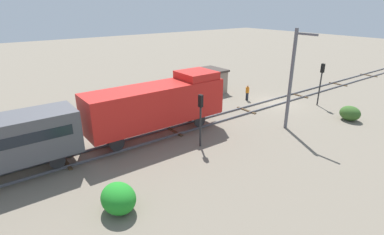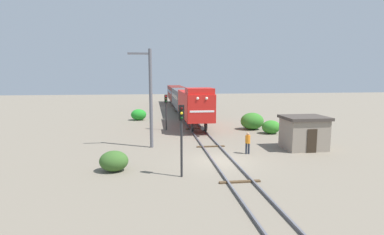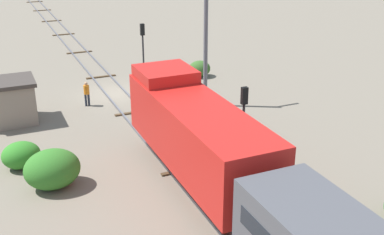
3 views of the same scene
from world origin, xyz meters
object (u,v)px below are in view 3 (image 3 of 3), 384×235
at_px(traffic_signal_near, 143,41).
at_px(traffic_signal_mid, 244,109).
at_px(worker_near_track, 87,92).
at_px(catenary_mast, 206,43).
at_px(locomotive, 194,130).
at_px(relay_hut, 7,101).

xyz_separation_m(traffic_signal_near, traffic_signal_mid, (-0.20, 15.75, -0.25)).
xyz_separation_m(worker_near_track, catenary_mast, (-7.46, 3.12, 3.36)).
bearing_deg(catenary_mast, traffic_signal_mid, 78.27).
relative_size(locomotive, traffic_signal_mid, 2.93).
xyz_separation_m(catenary_mast, relay_hut, (12.56, -2.18, -2.96)).
bearing_deg(traffic_signal_mid, locomotive, 22.83).
bearing_deg(relay_hut, catenary_mast, 170.17).
height_order(traffic_signal_mid, catenary_mast, catenary_mast).
bearing_deg(locomotive, traffic_signal_mid, -157.17).
bearing_deg(traffic_signal_near, traffic_signal_mid, 90.73).
distance_m(traffic_signal_near, catenary_mast, 8.09).
xyz_separation_m(locomotive, relay_hut, (7.50, -11.61, -1.38)).
bearing_deg(catenary_mast, traffic_signal_near, -76.51).
bearing_deg(relay_hut, worker_near_track, -169.49).
xyz_separation_m(traffic_signal_mid, relay_hut, (10.90, -10.17, -1.37)).
distance_m(locomotive, worker_near_track, 12.90).
bearing_deg(catenary_mast, relay_hut, -9.83).
relative_size(catenary_mast, relay_hut, 2.35).
xyz_separation_m(traffic_signal_near, worker_near_track, (5.60, 4.63, -2.02)).
relative_size(traffic_signal_near, worker_near_track, 2.56).
distance_m(locomotive, catenary_mast, 10.82).
distance_m(worker_near_track, relay_hut, 5.20).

